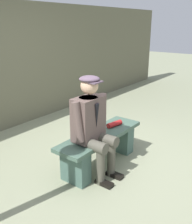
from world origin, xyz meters
The scene contains 4 objects.
ground_plane centered at (0.00, 0.00, 0.00)m, with size 30.00×30.00×0.00m, color gray.
bench centered at (0.00, 0.00, 0.31)m, with size 1.50×0.44×0.49m.
seated_man centered at (0.27, 0.06, 0.76)m, with size 0.60×0.59×1.36m.
rolled_magazine centered at (-0.34, 0.01, 0.53)m, with size 0.08×0.08×0.26m, color #B21E1E.
Camera 1 is at (2.71, 1.99, 1.97)m, focal length 41.67 mm.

